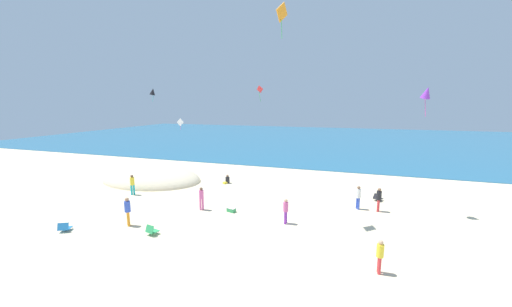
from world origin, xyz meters
TOP-DOWN VIEW (x-y plane):
  - ground_plane at (0.00, 10.00)m, footprint 120.00×120.00m
  - ocean_water at (0.00, 48.89)m, footprint 120.00×60.00m
  - dune_mound at (-11.38, 9.79)m, footprint 9.80×6.86m
  - beach_chair_near_camera at (-8.77, -1.19)m, footprint 0.79×0.81m
  - beach_chair_mid_beach at (-3.77, 0.02)m, footprint 0.67×0.67m
  - beach_chair_far_right at (8.66, 10.19)m, footprint 0.79×0.84m
  - cooler_box at (-0.94, 4.65)m, footprint 0.65×0.50m
  - person_0 at (8.51, 7.87)m, footprint 0.40×0.40m
  - person_1 at (-5.91, 0.65)m, footprint 0.49×0.49m
  - person_2 at (2.97, 3.91)m, footprint 0.35×0.35m
  - person_3 at (-4.11, 11.11)m, footprint 0.62×0.72m
  - person_4 at (-3.03, 4.36)m, footprint 0.45×0.45m
  - person_5 at (7.93, 0.03)m, footprint 0.33×0.33m
  - person_6 at (-9.92, 5.60)m, footprint 0.46×0.46m
  - person_7 at (7.19, 7.89)m, footprint 0.46×0.46m
  - kite_black at (-12.12, 11.64)m, footprint 0.72×0.62m
  - kite_orange at (2.39, 4.59)m, footprint 0.43×1.04m
  - kite_red at (-2.79, 16.87)m, footprint 0.76×0.29m
  - kite_white at (-11.17, 14.71)m, footprint 0.84×0.14m
  - kite_purple at (10.83, 8.27)m, footprint 0.90×0.95m

SIDE VIEW (x-z plane):
  - ground_plane at x=0.00m, z-range 0.00..0.00m
  - dune_mound at x=-11.38m, z-range -1.40..1.40m
  - ocean_water at x=0.00m, z-range 0.00..0.05m
  - cooler_box at x=-0.94m, z-range 0.00..0.30m
  - beach_chair_far_right at x=8.66m, z-range -0.03..0.53m
  - beach_chair_near_camera at x=-8.77m, z-range -0.03..0.54m
  - beach_chair_mid_beach at x=-3.77m, z-range -0.01..0.59m
  - person_3 at x=-4.11m, z-range -0.11..0.70m
  - person_5 at x=7.93m, z-range 0.12..1.64m
  - person_2 at x=2.97m, z-range 0.12..1.69m
  - person_4 at x=-3.03m, z-range 0.12..1.73m
  - person_0 at x=8.51m, z-range 0.13..1.77m
  - person_7 at x=7.19m, z-range 0.13..1.78m
  - person_6 at x=-9.92m, z-range 0.13..1.78m
  - person_1 at x=-5.91m, z-range 0.14..1.89m
  - kite_white at x=-11.17m, z-range 4.64..5.86m
  - kite_purple at x=10.83m, z-range 6.95..8.85m
  - kite_black at x=-12.12m, z-range 7.73..9.08m
  - kite_red at x=-2.79m, z-range 7.85..9.52m
  - kite_orange at x=2.39m, z-range 11.32..13.29m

